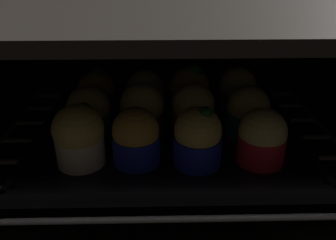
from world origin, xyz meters
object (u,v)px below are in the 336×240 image
(muffin_row0_col0, at_px, (79,136))
(muffin_row2_col2, at_px, (189,91))
(muffin_row0_col2, at_px, (198,138))
(muffin_row0_col3, at_px, (262,138))
(muffin_row1_col2, at_px, (193,111))
(muffin_row2_col1, at_px, (145,93))
(muffin_row0_col1, at_px, (136,138))
(muffin_row2_col0, at_px, (97,94))
(muffin_row1_col3, at_px, (248,113))
(muffin_row2_col3, at_px, (237,92))
(muffin_row1_col1, at_px, (142,111))
(muffin_row1_col0, at_px, (89,113))
(baking_tray, at_px, (168,136))

(muffin_row0_col0, height_order, muffin_row2_col2, muffin_row2_col2)
(muffin_row0_col2, relative_size, muffin_row0_col3, 1.11)
(muffin_row1_col2, distance_m, muffin_row2_col2, 0.08)
(muffin_row2_col2, bearing_deg, muffin_row2_col1, 177.97)
(muffin_row0_col1, xyz_separation_m, muffin_row2_col0, (-0.08, 0.16, 0.00))
(muffin_row1_col3, distance_m, muffin_row2_col2, 0.12)
(muffin_row1_col3, bearing_deg, muffin_row2_col1, 151.85)
(muffin_row0_col3, bearing_deg, muffin_row0_col2, -178.07)
(muffin_row2_col2, distance_m, muffin_row2_col3, 0.08)
(muffin_row1_col1, xyz_separation_m, muffin_row2_col0, (-0.08, 0.08, -0.00))
(muffin_row1_col0, height_order, muffin_row2_col3, muffin_row2_col3)
(muffin_row0_col3, height_order, muffin_row1_col0, muffin_row1_col0)
(muffin_row0_col2, bearing_deg, muffin_row2_col3, 62.50)
(muffin_row1_col1, bearing_deg, muffin_row2_col0, 136.28)
(muffin_row0_col2, distance_m, muffin_row2_col3, 0.18)
(muffin_row0_col1, distance_m, muffin_row2_col3, 0.23)
(muffin_row1_col2, relative_size, muffin_row1_col3, 1.04)
(muffin_row0_col3, bearing_deg, muffin_row1_col2, 136.29)
(muffin_row0_col1, distance_m, muffin_row2_col1, 0.16)
(muffin_row0_col2, xyz_separation_m, muffin_row1_col1, (-0.08, 0.09, 0.00))
(muffin_row0_col3, xyz_separation_m, muffin_row2_col0, (-0.25, 0.16, 0.00))
(muffin_row2_col0, bearing_deg, muffin_row0_col2, -45.81)
(muffin_row2_col3, bearing_deg, muffin_row0_col1, -136.86)
(baking_tray, xyz_separation_m, muffin_row1_col0, (-0.12, -0.00, 0.04))
(baking_tray, distance_m, muffin_row2_col2, 0.10)
(muffin_row1_col0, height_order, muffin_row1_col3, same)
(muffin_row2_col0, bearing_deg, muffin_row1_col1, -43.72)
(muffin_row2_col1, height_order, muffin_row2_col3, muffin_row2_col3)
(baking_tray, distance_m, muffin_row2_col1, 0.10)
(muffin_row0_col1, distance_m, muffin_row2_col0, 0.17)
(baking_tray, height_order, muffin_row2_col2, muffin_row2_col2)
(muffin_row0_col1, xyz_separation_m, muffin_row1_col2, (0.08, 0.08, 0.00))
(muffin_row1_col0, distance_m, muffin_row2_col1, 0.12)
(muffin_row0_col0, distance_m, muffin_row0_col1, 0.08)
(muffin_row0_col3, bearing_deg, baking_tray, 146.65)
(muffin_row1_col3, distance_m, muffin_row2_col1, 0.18)
(muffin_row0_col1, bearing_deg, muffin_row1_col1, 86.27)
(muffin_row1_col0, relative_size, muffin_row2_col3, 0.96)
(muffin_row0_col2, bearing_deg, muffin_row0_col1, 175.62)
(muffin_row0_col1, relative_size, muffin_row1_col2, 0.95)
(muffin_row1_col3, height_order, muffin_row2_col1, muffin_row1_col3)
(muffin_row0_col1, distance_m, muffin_row1_col1, 0.08)
(muffin_row0_col2, relative_size, muffin_row2_col3, 1.04)
(muffin_row0_col0, distance_m, muffin_row0_col2, 0.16)
(muffin_row2_col0, distance_m, muffin_row2_col2, 0.16)
(muffin_row1_col0, xyz_separation_m, muffin_row2_col0, (-0.00, 0.08, -0.00))
(muffin_row0_col1, height_order, muffin_row2_col2, muffin_row2_col2)
(muffin_row2_col1, relative_size, muffin_row2_col3, 0.93)
(muffin_row1_col1, bearing_deg, muffin_row2_col1, 88.86)
(muffin_row2_col3, bearing_deg, muffin_row1_col2, -136.88)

